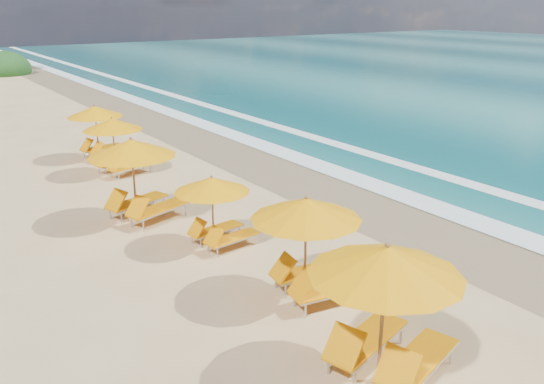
{
  "coord_description": "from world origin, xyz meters",
  "views": [
    {
      "loc": [
        -8.71,
        -12.63,
        6.35
      ],
      "look_at": [
        0.0,
        0.0,
        1.2
      ],
      "focal_mm": 37.48,
      "sensor_mm": 36.0,
      "label": 1
    }
  ],
  "objects": [
    {
      "name": "station_2",
      "position": [
        -1.47,
        -3.72,
        1.38
      ],
      "size": [
        2.93,
        2.79,
        2.47
      ],
      "rotation": [
        0.0,
        0.0,
        -0.17
      ],
      "color": "olive",
      "rests_on": "ground"
    },
    {
      "name": "ground",
      "position": [
        0.0,
        0.0,
        0.0
      ],
      "size": [
        160.0,
        160.0,
        0.0
      ],
      "primitive_type": "plane",
      "color": "tan",
      "rests_on": "ground"
    },
    {
      "name": "station_5",
      "position": [
        -1.57,
        8.08,
        1.28
      ],
      "size": [
        2.8,
        2.7,
        2.28
      ],
      "rotation": [
        0.0,
        0.0,
        0.24
      ],
      "color": "olive",
      "rests_on": "ground"
    },
    {
      "name": "station_1",
      "position": [
        -2.19,
        -6.69,
        1.49
      ],
      "size": [
        3.33,
        3.24,
        2.66
      ],
      "rotation": [
        0.0,
        0.0,
        0.28
      ],
      "color": "olive",
      "rests_on": "ground"
    },
    {
      "name": "station_4",
      "position": [
        -2.76,
        3.02,
        1.48
      ],
      "size": [
        3.32,
        3.24,
        2.64
      ],
      "rotation": [
        0.0,
        0.0,
        0.3
      ],
      "color": "olive",
      "rests_on": "ground"
    },
    {
      "name": "wet_sand",
      "position": [
        4.0,
        0.0,
        0.01
      ],
      "size": [
        4.0,
        160.0,
        0.01
      ],
      "primitive_type": "cube",
      "color": "olive",
      "rests_on": "ground"
    },
    {
      "name": "station_6",
      "position": [
        -1.34,
        10.75,
        1.31
      ],
      "size": [
        2.8,
        2.67,
        2.34
      ],
      "rotation": [
        0.0,
        0.0,
        0.18
      ],
      "color": "olive",
      "rests_on": "ground"
    },
    {
      "name": "surf_foam",
      "position": [
        6.7,
        0.0,
        0.03
      ],
      "size": [
        4.0,
        160.0,
        0.01
      ],
      "color": "white",
      "rests_on": "ground"
    },
    {
      "name": "station_3",
      "position": [
        -1.81,
        -0.05,
        1.15
      ],
      "size": [
        2.35,
        2.21,
        2.05
      ],
      "rotation": [
        0.0,
        0.0,
        0.1
      ],
      "color": "olive",
      "rests_on": "ground"
    }
  ]
}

